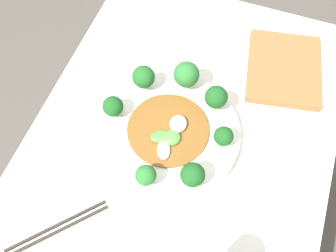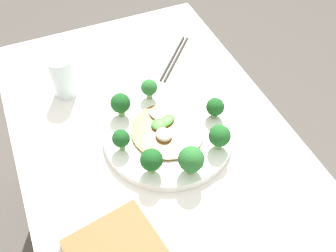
{
  "view_description": "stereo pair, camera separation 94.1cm",
  "coord_description": "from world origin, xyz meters",
  "px_view_note": "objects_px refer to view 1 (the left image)",
  "views": [
    {
      "loc": [
        -0.34,
        -0.1,
        1.5
      ],
      "look_at": [
        0.04,
        0.03,
        0.77
      ],
      "focal_mm": 42.0,
      "sensor_mm": 36.0,
      "label": 1
    },
    {
      "loc": [
        0.6,
        -0.21,
        1.47
      ],
      "look_at": [
        0.04,
        0.03,
        0.77
      ],
      "focal_mm": 42.0,
      "sensor_mm": 36.0,
      "label": 2
    }
  ],
  "objects_px": {
    "broccoli_northeast": "(144,77)",
    "broccoli_southeast": "(216,97)",
    "broccoli_east": "(186,75)",
    "broccoli_south": "(223,137)",
    "chopsticks": "(57,228)",
    "broccoli_north": "(113,107)",
    "stirfry_center": "(169,131)",
    "broccoli_west": "(146,175)",
    "plate": "(168,133)",
    "broccoli_southwest": "(193,175)",
    "cutting_board": "(284,69)"
  },
  "relations": [
    {
      "from": "broccoli_south",
      "to": "broccoli_southwest",
      "type": "bearing_deg",
      "value": 161.95
    },
    {
      "from": "broccoli_northeast",
      "to": "broccoli_southeast",
      "type": "distance_m",
      "value": 0.17
    },
    {
      "from": "plate",
      "to": "broccoli_southeast",
      "type": "distance_m",
      "value": 0.13
    },
    {
      "from": "broccoli_south",
      "to": "broccoli_east",
      "type": "height_order",
      "value": "broccoli_east"
    },
    {
      "from": "broccoli_north",
      "to": "chopsticks",
      "type": "distance_m",
      "value": 0.27
    },
    {
      "from": "stirfry_center",
      "to": "chopsticks",
      "type": "xyz_separation_m",
      "value": [
        -0.26,
        0.14,
        -0.03
      ]
    },
    {
      "from": "plate",
      "to": "chopsticks",
      "type": "xyz_separation_m",
      "value": [
        -0.27,
        0.14,
        -0.01
      ]
    },
    {
      "from": "broccoli_northeast",
      "to": "broccoli_west",
      "type": "distance_m",
      "value": 0.23
    },
    {
      "from": "broccoli_northeast",
      "to": "broccoli_south",
      "type": "xyz_separation_m",
      "value": [
        -0.08,
        -0.21,
        -0.0
      ]
    },
    {
      "from": "plate",
      "to": "cutting_board",
      "type": "distance_m",
      "value": 0.33
    },
    {
      "from": "broccoli_south",
      "to": "broccoli_southeast",
      "type": "relative_size",
      "value": 0.88
    },
    {
      "from": "broccoli_southwest",
      "to": "cutting_board",
      "type": "height_order",
      "value": "broccoli_southwest"
    },
    {
      "from": "broccoli_southeast",
      "to": "broccoli_east",
      "type": "relative_size",
      "value": 0.91
    },
    {
      "from": "broccoli_southwest",
      "to": "stirfry_center",
      "type": "relative_size",
      "value": 0.37
    },
    {
      "from": "broccoli_southeast",
      "to": "chopsticks",
      "type": "distance_m",
      "value": 0.42
    },
    {
      "from": "broccoli_southeast",
      "to": "broccoli_east",
      "type": "bearing_deg",
      "value": 66.82
    },
    {
      "from": "broccoli_north",
      "to": "broccoli_southeast",
      "type": "relative_size",
      "value": 0.85
    },
    {
      "from": "cutting_board",
      "to": "broccoli_northeast",
      "type": "bearing_deg",
      "value": 120.16
    },
    {
      "from": "plate",
      "to": "chopsticks",
      "type": "height_order",
      "value": "plate"
    },
    {
      "from": "broccoli_southeast",
      "to": "cutting_board",
      "type": "relative_size",
      "value": 0.28
    },
    {
      "from": "broccoli_southwest",
      "to": "broccoli_west",
      "type": "height_order",
      "value": "broccoli_southwest"
    },
    {
      "from": "broccoli_north",
      "to": "broccoli_west",
      "type": "relative_size",
      "value": 0.97
    },
    {
      "from": "broccoli_west",
      "to": "cutting_board",
      "type": "xyz_separation_m",
      "value": [
        0.38,
        -0.21,
        -0.05
      ]
    },
    {
      "from": "broccoli_southwest",
      "to": "broccoli_west",
      "type": "bearing_deg",
      "value": 108.83
    },
    {
      "from": "broccoli_east",
      "to": "broccoli_northeast",
      "type": "bearing_deg",
      "value": 112.34
    },
    {
      "from": "broccoli_southwest",
      "to": "broccoli_east",
      "type": "height_order",
      "value": "broccoli_east"
    },
    {
      "from": "broccoli_north",
      "to": "broccoli_west",
      "type": "height_order",
      "value": "broccoli_west"
    },
    {
      "from": "broccoli_northeast",
      "to": "stirfry_center",
      "type": "distance_m",
      "value": 0.13
    },
    {
      "from": "broccoli_south",
      "to": "cutting_board",
      "type": "relative_size",
      "value": 0.25
    },
    {
      "from": "broccoli_southeast",
      "to": "chopsticks",
      "type": "relative_size",
      "value": 0.39
    },
    {
      "from": "plate",
      "to": "broccoli_west",
      "type": "relative_size",
      "value": 5.5
    },
    {
      "from": "broccoli_northeast",
      "to": "stirfry_center",
      "type": "xyz_separation_m",
      "value": [
        -0.09,
        -0.09,
        -0.03
      ]
    },
    {
      "from": "plate",
      "to": "broccoli_north",
      "type": "bearing_deg",
      "value": 90.48
    },
    {
      "from": "broccoli_north",
      "to": "chopsticks",
      "type": "bearing_deg",
      "value": 177.81
    },
    {
      "from": "broccoli_southeast",
      "to": "stirfry_center",
      "type": "xyz_separation_m",
      "value": [
        -0.09,
        0.07,
        -0.03
      ]
    },
    {
      "from": "broccoli_southeast",
      "to": "broccoli_east",
      "type": "xyz_separation_m",
      "value": [
        0.03,
        0.08,
        0.0
      ]
    },
    {
      "from": "broccoli_south",
      "to": "chopsticks",
      "type": "xyz_separation_m",
      "value": [
        -0.28,
        0.25,
        -0.06
      ]
    },
    {
      "from": "broccoli_south",
      "to": "broccoli_southeast",
      "type": "bearing_deg",
      "value": 25.85
    },
    {
      "from": "broccoli_north",
      "to": "stirfry_center",
      "type": "relative_size",
      "value": 0.31
    },
    {
      "from": "broccoli_west",
      "to": "broccoli_northeast",
      "type": "bearing_deg",
      "value": 22.36
    },
    {
      "from": "broccoli_west",
      "to": "stirfry_center",
      "type": "bearing_deg",
      "value": -1.97
    },
    {
      "from": "broccoli_northeast",
      "to": "broccoli_southeast",
      "type": "height_order",
      "value": "same"
    },
    {
      "from": "broccoli_north",
      "to": "chopsticks",
      "type": "relative_size",
      "value": 0.33
    },
    {
      "from": "broccoli_south",
      "to": "chopsticks",
      "type": "height_order",
      "value": "broccoli_south"
    },
    {
      "from": "plate",
      "to": "broccoli_south",
      "type": "xyz_separation_m",
      "value": [
        0.01,
        -0.12,
        0.05
      ]
    },
    {
      "from": "broccoli_north",
      "to": "broccoli_east",
      "type": "relative_size",
      "value": 0.77
    },
    {
      "from": "broccoli_southwest",
      "to": "cutting_board",
      "type": "xyz_separation_m",
      "value": [
        0.36,
        -0.12,
        -0.05
      ]
    },
    {
      "from": "plate",
      "to": "broccoli_east",
      "type": "distance_m",
      "value": 0.14
    },
    {
      "from": "broccoli_south",
      "to": "broccoli_north",
      "type": "height_order",
      "value": "broccoli_south"
    },
    {
      "from": "broccoli_west",
      "to": "chopsticks",
      "type": "relative_size",
      "value": 0.34
    }
  ]
}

